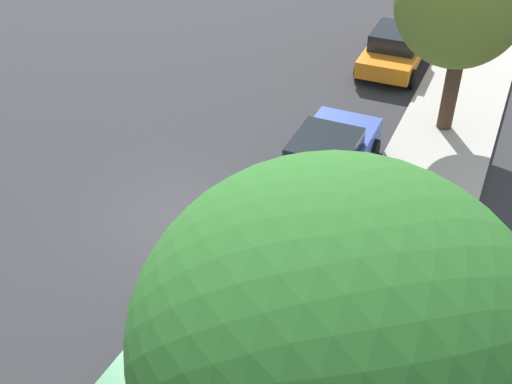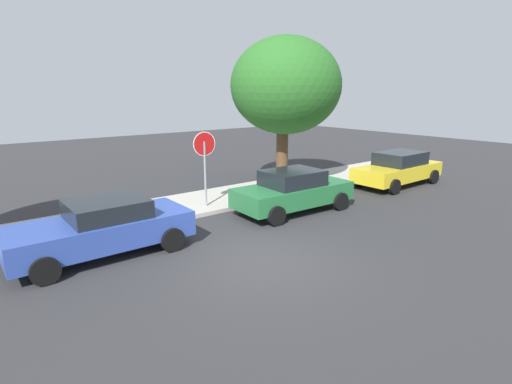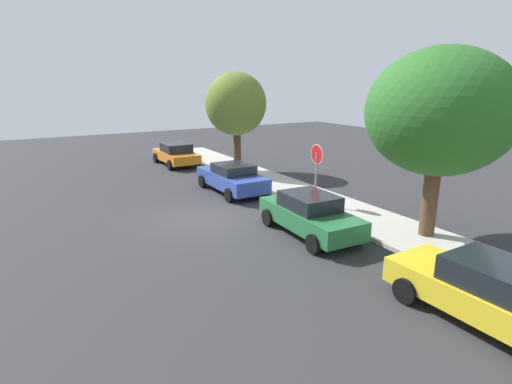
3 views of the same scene
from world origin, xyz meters
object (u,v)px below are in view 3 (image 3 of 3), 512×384
at_px(parked_car_blue, 232,178).
at_px(street_tree_near_corner, 440,113).
at_px(parked_car_orange, 176,154).
at_px(stop_sign, 316,164).
at_px(street_tree_mid_block, 236,104).
at_px(parked_car_green, 310,214).
at_px(parked_car_yellow, 494,294).

height_order(parked_car_blue, street_tree_near_corner, street_tree_near_corner).
relative_size(parked_car_blue, parked_car_orange, 1.06).
xyz_separation_m(parked_car_blue, street_tree_near_corner, (8.86, 2.93, 3.56)).
height_order(stop_sign, street_tree_mid_block, street_tree_mid_block).
xyz_separation_m(parked_car_green, parked_car_blue, (-6.44, 0.23, -0.02)).
height_order(stop_sign, parked_car_yellow, stop_sign).
relative_size(stop_sign, parked_car_orange, 0.66).
distance_m(parked_car_blue, street_tree_mid_block, 5.51).
height_order(parked_car_green, parked_car_yellow, parked_car_yellow).
height_order(stop_sign, street_tree_near_corner, street_tree_near_corner).
bearing_deg(parked_car_blue, street_tree_near_corner, 18.27).
xyz_separation_m(parked_car_blue, parked_car_yellow, (12.89, -0.16, 0.03)).
xyz_separation_m(parked_car_orange, street_tree_mid_block, (4.03, 2.33, 3.28)).
bearing_deg(street_tree_mid_block, parked_car_orange, -149.94).
relative_size(stop_sign, parked_car_yellow, 0.60).
height_order(parked_car_green, parked_car_orange, parked_car_green).
xyz_separation_m(stop_sign, parked_car_yellow, (8.72, -2.00, -1.16)).
relative_size(parked_car_orange, street_tree_near_corner, 0.66).
bearing_deg(street_tree_near_corner, stop_sign, -166.93).
xyz_separation_m(parked_car_blue, street_tree_mid_block, (-3.81, 2.25, 3.28)).
bearing_deg(parked_car_orange, street_tree_mid_block, 30.06).
xyz_separation_m(parked_car_yellow, street_tree_near_corner, (-4.03, 3.09, 3.54)).
height_order(parked_car_green, street_tree_mid_block, street_tree_mid_block).
distance_m(parked_car_blue, parked_car_orange, 7.84).
bearing_deg(parked_car_blue, street_tree_mid_block, 149.46).
relative_size(parked_car_orange, street_tree_mid_block, 0.72).
bearing_deg(stop_sign, parked_car_green, -42.20).
bearing_deg(street_tree_near_corner, parked_car_blue, -161.73).
bearing_deg(parked_car_blue, stop_sign, 23.79).
xyz_separation_m(parked_car_blue, parked_car_orange, (-7.84, -0.09, -0.01)).
distance_m(parked_car_yellow, street_tree_mid_block, 17.18).
bearing_deg(parked_car_yellow, parked_car_green, -179.46).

